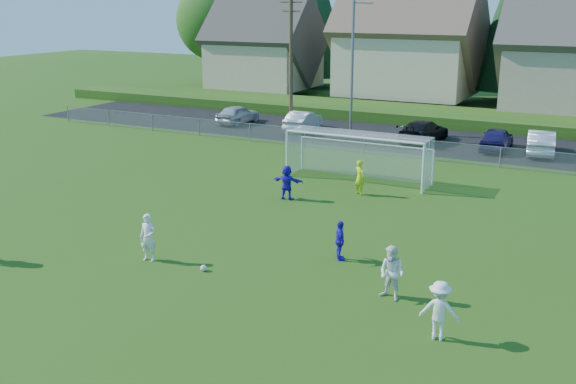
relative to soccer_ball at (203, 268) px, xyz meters
name	(u,v)px	position (x,y,z in m)	size (l,w,h in m)	color
ground	(172,297)	(0.32, -2.23, -0.11)	(160.00, 160.00, 0.00)	#193D0C
asphalt_lot	(422,140)	(0.32, 25.27, -0.10)	(60.00, 60.00, 0.00)	black
grass_embankment	(450,117)	(0.32, 32.77, 0.29)	(70.00, 6.00, 0.80)	#1E420F
soccer_ball	(203,268)	(0.00, 0.00, 0.00)	(0.22, 0.22, 0.22)	white
player_white_a	(148,238)	(-2.28, -0.07, 0.76)	(0.63, 0.41, 1.73)	white
player_white_b	(392,273)	(6.47, 0.78, 0.76)	(0.85, 0.66, 1.75)	white
player_white_c	(439,310)	(8.45, -1.05, 0.74)	(1.10, 0.63, 1.70)	white
player_blue_a	(340,241)	(3.76, 3.10, 0.62)	(0.86, 0.36, 1.46)	#2814C3
player_blue_b	(287,182)	(-1.41, 9.01, 0.70)	(1.50, 0.48, 1.62)	#2814C3
goalkeeper	(360,177)	(1.33, 11.27, 0.74)	(0.62, 0.41, 1.69)	#BADE1A
car_a	(237,114)	(-13.85, 25.09, 0.58)	(1.63, 4.06, 1.38)	#B1B5BA
car_b	(303,121)	(-8.23, 24.81, 0.59)	(1.47, 4.23, 1.39)	silver
car_d	(423,131)	(0.52, 24.75, 0.60)	(1.99, 4.90, 1.42)	black
car_e	(497,139)	(5.26, 24.38, 0.60)	(1.68, 4.17, 1.42)	#1D164F
car_f	(541,142)	(7.84, 24.44, 0.62)	(1.55, 4.44, 1.46)	silver
soccer_goal	(360,149)	(0.32, 13.82, 1.52)	(7.42, 1.90, 2.50)	white
chainlink_fence	(396,146)	(0.32, 19.77, 0.52)	(52.06, 0.06, 1.20)	gray
streetlight	(353,65)	(-4.13, 23.77, 4.73)	(1.38, 0.18, 9.00)	slate
utility_pole	(291,57)	(-9.18, 24.77, 5.04)	(1.60, 0.26, 10.00)	#473321
houses_row	(503,21)	(2.29, 40.23, 7.22)	(53.90, 11.45, 13.27)	tan
tree_row	(505,23)	(1.36, 46.50, 6.80)	(65.98, 12.36, 13.80)	#382616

